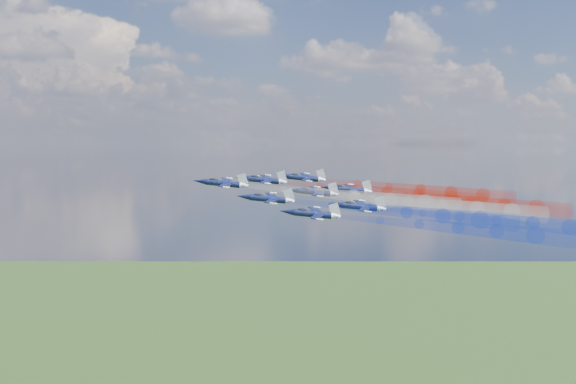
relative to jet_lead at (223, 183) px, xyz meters
name	(u,v)px	position (x,y,z in m)	size (l,w,h in m)	color
jet_lead	(223,183)	(0.00, 0.00, 0.00)	(11.03, 13.79, 3.68)	black
trail_lead	(355,196)	(31.36, -7.12, -3.22)	(4.60, 52.45, 4.60)	white
jet_inner_left	(268,199)	(8.60, -11.36, -3.06)	(11.03, 13.79, 3.68)	black
trail_inner_left	(406,212)	(39.96, -18.48, -6.27)	(4.60, 52.45, 4.60)	blue
jet_inner_right	(263,180)	(11.92, 8.19, 0.23)	(11.03, 13.79, 3.68)	black
trail_inner_right	(386,192)	(43.28, 1.07, -2.99)	(4.60, 52.45, 4.60)	red
jet_outer_left	(313,214)	(16.09, -22.01, -5.69)	(11.03, 13.79, 3.68)	black
trail_outer_left	(458,228)	(47.45, -29.13, -8.91)	(4.60, 52.45, 4.60)	blue
jet_center_third	(314,192)	(21.95, -3.74, -2.32)	(11.03, 13.79, 3.68)	black
trail_center_third	(443,205)	(53.31, -10.85, -5.54)	(4.60, 52.45, 4.60)	white
jet_outer_right	(304,178)	(24.41, 13.78, 0.35)	(11.03, 13.79, 3.68)	black
trail_outer_right	(420,189)	(55.76, 6.66, -2.87)	(4.60, 52.45, 4.60)	red
jet_rear_left	(360,207)	(29.19, -16.24, -4.94)	(11.03, 13.79, 3.68)	black
trail_rear_left	(496,220)	(60.55, -23.36, -8.16)	(4.60, 52.45, 4.60)	blue
jet_rear_right	(349,190)	(32.94, 1.47, -2.16)	(11.03, 13.79, 3.68)	black
trail_rear_right	(471,202)	(64.30, -5.65, -5.38)	(4.60, 52.45, 4.60)	red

